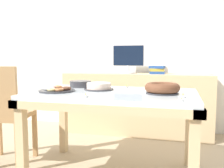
{
  "coord_description": "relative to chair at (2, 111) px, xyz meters",
  "views": [
    {
      "loc": [
        0.53,
        -2.03,
        1.01
      ],
      "look_at": [
        -0.02,
        0.06,
        0.79
      ],
      "focal_mm": 40.0,
      "sensor_mm": 36.0,
      "label": 1
    }
  ],
  "objects": [
    {
      "name": "tealight_centre",
      "position": [
        1.57,
        -0.21,
        0.21
      ],
      "size": [
        0.04,
        0.04,
        0.04
      ],
      "color": "silver",
      "rests_on": "dining_table"
    },
    {
      "name": "book_stack",
      "position": [
        1.28,
        1.34,
        0.33
      ],
      "size": [
        0.2,
        0.19,
        0.1
      ],
      "color": "#23478C",
      "rests_on": "sideboard"
    },
    {
      "name": "sideboard",
      "position": [
        1.02,
        1.34,
        -0.12
      ],
      "size": [
        1.93,
        0.44,
        0.81
      ],
      "color": "#D1B284",
      "rests_on": "ground"
    },
    {
      "name": "plate_stack",
      "position": [
        0.62,
        0.38,
        0.23
      ],
      "size": [
        0.21,
        0.21,
        0.06
      ],
      "color": "#333338",
      "rests_on": "dining_table"
    },
    {
      "name": "dining_table",
      "position": [
        1.02,
        0.12,
        0.11
      ],
      "size": [
        1.42,
        0.86,
        0.73
      ],
      "color": "silver",
      "rests_on": "ground"
    },
    {
      "name": "cake_golden_bundt",
      "position": [
        1.43,
        0.11,
        0.25
      ],
      "size": [
        0.28,
        0.28,
        0.09
      ],
      "color": "#333338",
      "rests_on": "dining_table"
    },
    {
      "name": "chair",
      "position": [
        0.0,
        0.0,
        0.0
      ],
      "size": [
        0.49,
        0.49,
        0.94
      ],
      "color": "tan",
      "rests_on": "ground"
    },
    {
      "name": "computer_monitor",
      "position": [
        0.91,
        1.34,
        0.47
      ],
      "size": [
        0.42,
        0.2,
        0.38
      ],
      "color": "silver",
      "rests_on": "sideboard"
    },
    {
      "name": "tealight_near_cakes",
      "position": [
        1.59,
        -0.06,
        0.21
      ],
      "size": [
        0.04,
        0.04,
        0.04
      ],
      "color": "silver",
      "rests_on": "dining_table"
    },
    {
      "name": "wall_back",
      "position": [
        1.02,
        1.64,
        0.78
      ],
      "size": [
        8.0,
        0.1,
        2.6
      ],
      "primitive_type": "cube",
      "color": "white",
      "rests_on": "ground"
    },
    {
      "name": "tealight_right_edge",
      "position": [
        1.49,
        0.39,
        0.21
      ],
      "size": [
        0.04,
        0.04,
        0.04
      ],
      "color": "silver",
      "rests_on": "dining_table"
    },
    {
      "name": "tealight_left_edge",
      "position": [
        1.08,
        0.39,
        0.21
      ],
      "size": [
        0.04,
        0.04,
        0.04
      ],
      "color": "silver",
      "rests_on": "dining_table"
    },
    {
      "name": "cake_chocolate_round",
      "position": [
        0.86,
        0.21,
        0.23
      ],
      "size": [
        0.26,
        0.26,
        0.06
      ],
      "color": "#333338",
      "rests_on": "dining_table"
    },
    {
      "name": "tealight_near_front",
      "position": [
        0.9,
        -0.23,
        0.21
      ],
      "size": [
        0.04,
        0.04,
        0.04
      ],
      "color": "silver",
      "rests_on": "dining_table"
    },
    {
      "name": "pastry_platter",
      "position": [
        0.55,
        0.02,
        0.22
      ],
      "size": [
        0.31,
        0.31,
        0.04
      ],
      "color": "#333338",
      "rests_on": "dining_table"
    }
  ]
}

